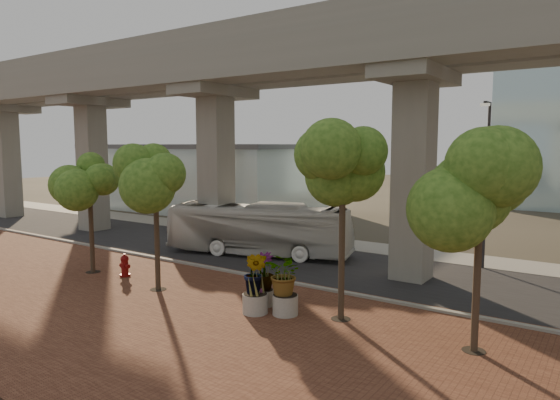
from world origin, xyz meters
The scene contains 18 objects.
ground centered at (0.00, 0.00, 0.00)m, with size 160.00×160.00×0.00m, color #343126.
brick_plaza centered at (0.00, -8.00, 0.03)m, with size 70.00×13.00×0.06m, color brown.
asphalt_road centered at (0.00, 2.00, 0.02)m, with size 90.00×8.00×0.04m, color black.
curb_strip centered at (0.00, -2.00, 0.08)m, with size 70.00×0.25×0.16m, color gray.
far_sidewalk centered at (0.00, 7.50, 0.03)m, with size 90.00×3.00×0.06m, color gray.
transit_viaduct centered at (0.00, 2.00, 7.29)m, with size 72.00×5.60×12.40m.
station_pavilion centered at (-20.00, 16.00, 3.22)m, with size 23.00×13.00×6.30m.
transit_bus centered at (-2.90, 2.04, 1.47)m, with size 2.48×10.55×2.94m, color silver.
fire_hydrant centered at (-5.21, -5.39, 0.58)m, with size 0.54×0.49×1.08m.
planter_front centered at (4.00, -5.53, 1.45)m, with size 2.09×2.09×2.30m.
planter_right centered at (2.72, -5.14, 1.31)m, with size 1.94×1.94×2.07m.
planter_left centered at (3.00, -6.03, 1.45)m, with size 2.08×2.08×2.28m.
street_tree_far_west centered at (-7.16, -5.75, 4.61)m, with size 3.20×3.20×6.03m.
street_tree_near_west centered at (-2.26, -5.98, 4.83)m, with size 3.52×3.52×6.39m.
street_tree_near_east centered at (5.90, -4.81, 5.23)m, with size 3.68×3.68×6.87m.
street_tree_far_east centered at (10.49, -5.01, 4.81)m, with size 3.85×3.85×6.53m.
streetlamp_west centered at (-9.82, 7.06, 4.29)m, with size 0.36×1.06×7.34m.
streetlamp_east centered at (8.31, 5.89, 4.82)m, with size 0.41×1.20×8.26m.
Camera 1 is at (13.84, -20.19, 6.21)m, focal length 32.00 mm.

